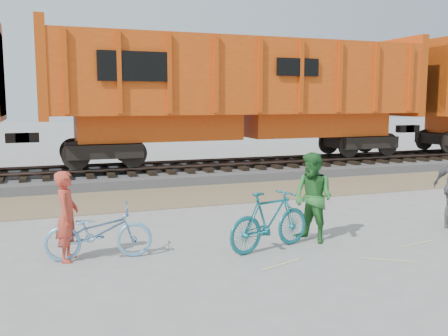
{
  "coord_description": "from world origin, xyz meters",
  "views": [
    {
      "loc": [
        -4.65,
        -7.95,
        2.69
      ],
      "look_at": [
        -1.16,
        1.5,
        1.34
      ],
      "focal_mm": 40.0,
      "sensor_mm": 36.0,
      "label": 1
    }
  ],
  "objects_px": {
    "bicycle_blue": "(99,232)",
    "person_man": "(313,198)",
    "hopper_car_center": "(242,92)",
    "bicycle_teal": "(270,220)",
    "person_solo": "(67,216)"
  },
  "relations": [
    {
      "from": "hopper_car_center",
      "to": "person_solo",
      "type": "xyz_separation_m",
      "value": [
        -6.6,
        -8.34,
        -2.24
      ]
    },
    {
      "from": "bicycle_teal",
      "to": "person_man",
      "type": "relative_size",
      "value": 1.05
    },
    {
      "from": "bicycle_blue",
      "to": "person_man",
      "type": "xyz_separation_m",
      "value": [
        3.98,
        -0.32,
        0.39
      ]
    },
    {
      "from": "bicycle_blue",
      "to": "person_man",
      "type": "relative_size",
      "value": 1.05
    },
    {
      "from": "bicycle_teal",
      "to": "person_man",
      "type": "distance_m",
      "value": 1.07
    },
    {
      "from": "person_man",
      "to": "bicycle_blue",
      "type": "bearing_deg",
      "value": -116.91
    },
    {
      "from": "hopper_car_center",
      "to": "person_solo",
      "type": "relative_size",
      "value": 9.11
    },
    {
      "from": "hopper_car_center",
      "to": "bicycle_blue",
      "type": "distance_m",
      "value": 10.71
    },
    {
      "from": "bicycle_teal",
      "to": "person_man",
      "type": "height_order",
      "value": "person_man"
    },
    {
      "from": "bicycle_teal",
      "to": "bicycle_blue",
      "type": "bearing_deg",
      "value": 64.67
    },
    {
      "from": "hopper_car_center",
      "to": "person_solo",
      "type": "height_order",
      "value": "hopper_car_center"
    },
    {
      "from": "bicycle_blue",
      "to": "person_man",
      "type": "distance_m",
      "value": 4.01
    },
    {
      "from": "hopper_car_center",
      "to": "person_man",
      "type": "relative_size",
      "value": 8.12
    },
    {
      "from": "hopper_car_center",
      "to": "person_solo",
      "type": "bearing_deg",
      "value": -128.38
    },
    {
      "from": "bicycle_blue",
      "to": "bicycle_teal",
      "type": "relative_size",
      "value": 1.0
    }
  ]
}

